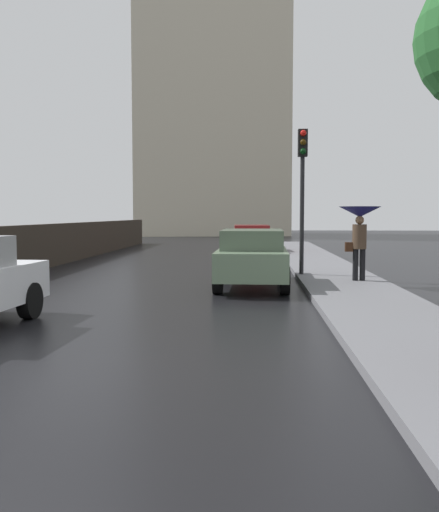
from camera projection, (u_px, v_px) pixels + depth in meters
The scene contains 5 objects.
car_red_near_kerb at pixel (251, 238), 26.94m from camera, with size 2.02×4.38×1.33m.
car_green_mid_road at pixel (253, 257), 14.54m from camera, with size 1.83×4.58×1.45m.
pedestrian_with_umbrella_near at pixel (360, 221), 14.61m from camera, with size 1.06×1.06×1.89m.
traffic_light at pixel (302, 174), 16.05m from camera, with size 0.26×0.39×4.05m.
distant_tower at pixel (209, 57), 51.01m from camera, with size 14.40×11.72×36.42m.
Camera 1 is at (2.76, -5.88, 1.83)m, focal length 40.36 mm.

